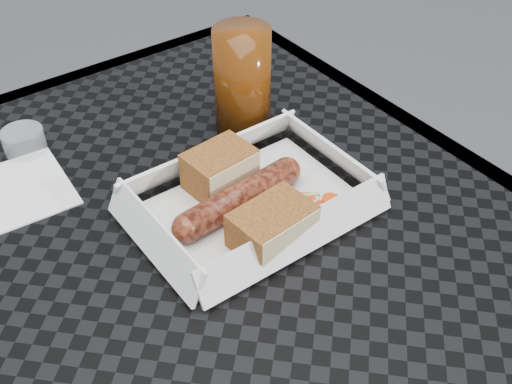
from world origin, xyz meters
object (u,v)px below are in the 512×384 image
(food_tray, at_px, (251,207))
(bratwurst, at_px, (239,198))
(drink_glass, at_px, (242,80))
(patio_table, at_px, (164,309))

(food_tray, relative_size, bratwurst, 1.29)
(bratwurst, xyz_separation_m, drink_glass, (0.10, 0.13, 0.05))
(patio_table, bearing_deg, food_tray, 3.98)
(bratwurst, distance_m, drink_glass, 0.17)
(patio_table, distance_m, drink_glass, 0.29)
(patio_table, height_order, food_tray, food_tray)
(food_tray, height_order, bratwurst, bratwurst)
(patio_table, relative_size, bratwurst, 4.69)
(bratwurst, bearing_deg, patio_table, -174.45)
(food_tray, relative_size, drink_glass, 1.67)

